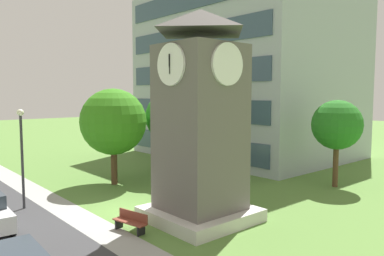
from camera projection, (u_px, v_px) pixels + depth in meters
The scene contains 9 objects.
ground_plane at pixel (125, 212), 19.70m from camera, with size 160.00×160.00×0.00m, color #567F38.
kerb_strip at pixel (86, 221), 18.27m from camera, with size 120.00×1.60×0.01m, color #9E9E99.
office_building at pixel (246, 76), 38.03m from camera, with size 19.10×14.96×16.00m.
clock_tower at pixel (200, 128), 18.05m from camera, with size 4.63×4.63×10.13m.
park_bench at pixel (131, 221), 16.87m from camera, with size 1.86×0.83×0.88m.
street_lamp at pixel (22, 147), 19.99m from camera, with size 0.36×0.36×5.37m.
tree_streetside at pixel (171, 117), 27.63m from camera, with size 3.80×3.80×6.40m.
tree_near_tower at pixel (337, 125), 24.72m from camera, with size 3.28×3.28×5.79m.
tree_by_building at pixel (113, 122), 25.42m from camera, with size 4.49×4.49×6.55m.
Camera 1 is at (16.83, -9.95, 6.15)m, focal length 35.15 mm.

